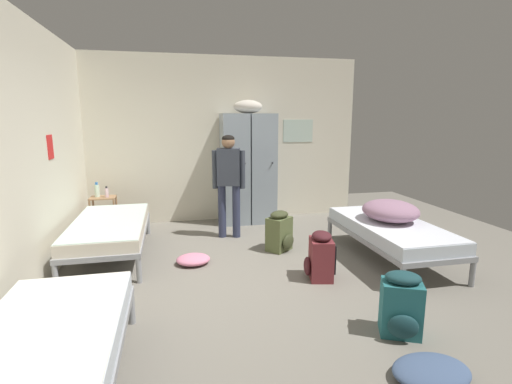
{
  "coord_description": "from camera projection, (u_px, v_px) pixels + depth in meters",
  "views": [
    {
      "loc": [
        -0.93,
        -3.9,
        1.79
      ],
      "look_at": [
        0.0,
        0.27,
        0.95
      ],
      "focal_mm": 26.76,
      "sensor_mm": 36.0,
      "label": 1
    }
  ],
  "objects": [
    {
      "name": "clothes_pile_pink",
      "position": [
        193.0,
        259.0,
        4.72
      ],
      "size": [
        0.42,
        0.36,
        0.12
      ],
      "color": "pink",
      "rests_on": "ground_plane"
    },
    {
      "name": "water_bottle",
      "position": [
        97.0,
        190.0,
        5.92
      ],
      "size": [
        0.07,
        0.07,
        0.23
      ],
      "color": "silver",
      "rests_on": "shelf_unit"
    },
    {
      "name": "bed_right",
      "position": [
        391.0,
        230.0,
        4.82
      ],
      "size": [
        0.9,
        1.9,
        0.49
      ],
      "color": "gray",
      "rests_on": "ground_plane"
    },
    {
      "name": "clothes_pile_denim",
      "position": [
        431.0,
        372.0,
        2.63
      ],
      "size": [
        0.55,
        0.41,
        0.12
      ],
      "color": "#42567A",
      "rests_on": "ground_plane"
    },
    {
      "name": "backpack_teal",
      "position": [
        401.0,
        306.0,
        3.15
      ],
      "size": [
        0.39,
        0.4,
        0.55
      ],
      "color": "#23666B",
      "rests_on": "ground_plane"
    },
    {
      "name": "backpack_maroon",
      "position": [
        320.0,
        257.0,
        4.26
      ],
      "size": [
        0.38,
        0.36,
        0.55
      ],
      "color": "maroon",
      "rests_on": "ground_plane"
    },
    {
      "name": "bed_left_rear",
      "position": [
        109.0,
        228.0,
        4.91
      ],
      "size": [
        0.9,
        1.9,
        0.49
      ],
      "color": "gray",
      "rests_on": "ground_plane"
    },
    {
      "name": "ground_plane",
      "position": [
        261.0,
        280.0,
        4.28
      ],
      "size": [
        8.64,
        8.64,
        0.0
      ],
      "primitive_type": "plane",
      "color": "slate"
    },
    {
      "name": "shelf_unit",
      "position": [
        104.0,
        211.0,
        5.98
      ],
      "size": [
        0.38,
        0.3,
        0.57
      ],
      "color": "#99704C",
      "rests_on": "ground_plane"
    },
    {
      "name": "backpack_olive",
      "position": [
        280.0,
        232.0,
        5.17
      ],
      "size": [
        0.41,
        0.42,
        0.55
      ],
      "color": "#566038",
      "rests_on": "ground_plane"
    },
    {
      "name": "person_traveler",
      "position": [
        229.0,
        177.0,
        5.63
      ],
      "size": [
        0.48,
        0.27,
        1.54
      ],
      "color": "#2D334C",
      "rests_on": "ground_plane"
    },
    {
      "name": "room_backdrop",
      "position": [
        146.0,
        147.0,
        4.96
      ],
      "size": [
        4.71,
        5.46,
        2.81
      ],
      "color": "beige",
      "rests_on": "ground_plane"
    },
    {
      "name": "locker_bank",
      "position": [
        248.0,
        166.0,
        6.48
      ],
      "size": [
        0.9,
        0.55,
        2.07
      ],
      "color": "#8C99A3",
      "rests_on": "ground_plane"
    },
    {
      "name": "lotion_bottle",
      "position": [
        107.0,
        192.0,
        5.9
      ],
      "size": [
        0.05,
        0.05,
        0.17
      ],
      "color": "beige",
      "rests_on": "shelf_unit"
    },
    {
      "name": "bed_left_front",
      "position": [
        43.0,
        352.0,
        2.33
      ],
      "size": [
        0.9,
        1.9,
        0.49
      ],
      "color": "gray",
      "rests_on": "ground_plane"
    },
    {
      "name": "bedding_heap",
      "position": [
        390.0,
        211.0,
        4.86
      ],
      "size": [
        0.68,
        0.76,
        0.26
      ],
      "color": "gray",
      "rests_on": "bed_right"
    }
  ]
}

